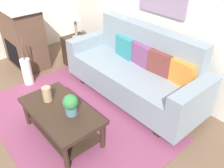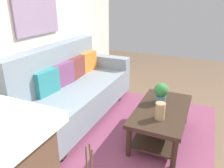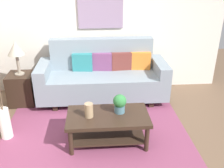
{
  "view_description": "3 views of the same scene",
  "coord_description": "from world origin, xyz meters",
  "px_view_note": "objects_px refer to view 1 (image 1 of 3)",
  "views": [
    {
      "loc": [
        2.24,
        -0.75,
        2.25
      ],
      "look_at": [
        0.34,
        0.91,
        0.58
      ],
      "focal_mm": 37.99,
      "sensor_mm": 36.0,
      "label": 1
    },
    {
      "loc": [
        -2.24,
        -0.17,
        1.7
      ],
      "look_at": [
        0.35,
        0.98,
        0.57
      ],
      "focal_mm": 35.02,
      "sensor_mm": 36.0,
      "label": 2
    },
    {
      "loc": [
        0.01,
        -2.63,
        2.19
      ],
      "look_at": [
        0.28,
        0.93,
        0.56
      ],
      "focal_mm": 40.02,
      "sensor_mm": 36.0,
      "label": 3
    }
  ],
  "objects_px": {
    "couch": "(135,72)",
    "throw_pillow_orange": "(182,73)",
    "tabletop_vase": "(47,94)",
    "floor_vase": "(27,72)",
    "throw_pillow_teal": "(125,47)",
    "throw_pillow_maroon": "(160,63)",
    "potted_plant_tabletop": "(71,104)",
    "throw_pillow_plum": "(142,55)",
    "coffee_table": "(61,116)",
    "table_lamp": "(75,14)",
    "side_table": "(78,51)",
    "fireplace": "(23,36)"
  },
  "relations": [
    {
      "from": "coffee_table",
      "to": "table_lamp",
      "type": "distance_m",
      "value": 2.02
    },
    {
      "from": "throw_pillow_maroon",
      "to": "fireplace",
      "type": "bearing_deg",
      "value": -159.03
    },
    {
      "from": "couch",
      "to": "fireplace",
      "type": "relative_size",
      "value": 1.95
    },
    {
      "from": "throw_pillow_maroon",
      "to": "throw_pillow_orange",
      "type": "distance_m",
      "value": 0.35
    },
    {
      "from": "couch",
      "to": "coffee_table",
      "type": "xyz_separation_m",
      "value": [
        0.02,
        -1.3,
        -0.12
      ]
    },
    {
      "from": "potted_plant_tabletop",
      "to": "side_table",
      "type": "relative_size",
      "value": 0.47
    },
    {
      "from": "potted_plant_tabletop",
      "to": "throw_pillow_maroon",
      "type": "bearing_deg",
      "value": 82.87
    },
    {
      "from": "side_table",
      "to": "floor_vase",
      "type": "xyz_separation_m",
      "value": [
        0.01,
        -1.04,
        -0.05
      ]
    },
    {
      "from": "fireplace",
      "to": "floor_vase",
      "type": "bearing_deg",
      "value": -23.61
    },
    {
      "from": "throw_pillow_maroon",
      "to": "floor_vase",
      "type": "bearing_deg",
      "value": -145.09
    },
    {
      "from": "throw_pillow_teal",
      "to": "coffee_table",
      "type": "distance_m",
      "value": 1.52
    },
    {
      "from": "throw_pillow_teal",
      "to": "fireplace",
      "type": "distance_m",
      "value": 1.98
    },
    {
      "from": "tabletop_vase",
      "to": "floor_vase",
      "type": "xyz_separation_m",
      "value": [
        -1.19,
        0.22,
        -0.29
      ]
    },
    {
      "from": "floor_vase",
      "to": "table_lamp",
      "type": "bearing_deg",
      "value": 90.65
    },
    {
      "from": "couch",
      "to": "potted_plant_tabletop",
      "type": "height_order",
      "value": "couch"
    },
    {
      "from": "tabletop_vase",
      "to": "side_table",
      "type": "bearing_deg",
      "value": 133.72
    },
    {
      "from": "potted_plant_tabletop",
      "to": "table_lamp",
      "type": "distance_m",
      "value": 2.04
    },
    {
      "from": "potted_plant_tabletop",
      "to": "tabletop_vase",
      "type": "bearing_deg",
      "value": -168.54
    },
    {
      "from": "side_table",
      "to": "tabletop_vase",
      "type": "bearing_deg",
      "value": -46.28
    },
    {
      "from": "side_table",
      "to": "fireplace",
      "type": "relative_size",
      "value": 0.48
    },
    {
      "from": "coffee_table",
      "to": "table_lamp",
      "type": "height_order",
      "value": "table_lamp"
    },
    {
      "from": "coffee_table",
      "to": "throw_pillow_maroon",
      "type": "bearing_deg",
      "value": 76.83
    },
    {
      "from": "tabletop_vase",
      "to": "side_table",
      "type": "distance_m",
      "value": 1.75
    },
    {
      "from": "couch",
      "to": "fireplace",
      "type": "distance_m",
      "value": 2.26
    },
    {
      "from": "coffee_table",
      "to": "tabletop_vase",
      "type": "relative_size",
      "value": 5.66
    },
    {
      "from": "tabletop_vase",
      "to": "floor_vase",
      "type": "height_order",
      "value": "tabletop_vase"
    },
    {
      "from": "tabletop_vase",
      "to": "potted_plant_tabletop",
      "type": "xyz_separation_m",
      "value": [
        0.41,
        0.08,
        0.04
      ]
    },
    {
      "from": "throw_pillow_teal",
      "to": "tabletop_vase",
      "type": "bearing_deg",
      "value": -85.21
    },
    {
      "from": "throw_pillow_plum",
      "to": "tabletop_vase",
      "type": "xyz_separation_m",
      "value": [
        -0.23,
        -1.45,
        -0.15
      ]
    },
    {
      "from": "throw_pillow_plum",
      "to": "table_lamp",
      "type": "height_order",
      "value": "table_lamp"
    },
    {
      "from": "coffee_table",
      "to": "throw_pillow_teal",
      "type": "bearing_deg",
      "value": 104.59
    },
    {
      "from": "coffee_table",
      "to": "table_lamp",
      "type": "bearing_deg",
      "value": 139.67
    },
    {
      "from": "throw_pillow_plum",
      "to": "throw_pillow_orange",
      "type": "distance_m",
      "value": 0.71
    },
    {
      "from": "coffee_table",
      "to": "potted_plant_tabletop",
      "type": "bearing_deg",
      "value": 20.33
    },
    {
      "from": "throw_pillow_teal",
      "to": "throw_pillow_maroon",
      "type": "distance_m",
      "value": 0.71
    },
    {
      "from": "throw_pillow_plum",
      "to": "throw_pillow_orange",
      "type": "height_order",
      "value": "same"
    },
    {
      "from": "throw_pillow_orange",
      "to": "couch",
      "type": "bearing_deg",
      "value": -169.94
    },
    {
      "from": "couch",
      "to": "throw_pillow_maroon",
      "type": "xyz_separation_m",
      "value": [
        0.35,
        0.13,
        0.25
      ]
    },
    {
      "from": "throw_pillow_teal",
      "to": "table_lamp",
      "type": "bearing_deg",
      "value": -169.49
    },
    {
      "from": "tabletop_vase",
      "to": "throw_pillow_maroon",
      "type": "bearing_deg",
      "value": 68.07
    },
    {
      "from": "throw_pillow_orange",
      "to": "tabletop_vase",
      "type": "bearing_deg",
      "value": -122.85
    },
    {
      "from": "throw_pillow_orange",
      "to": "coffee_table",
      "type": "xyz_separation_m",
      "value": [
        -0.69,
        -1.43,
        -0.37
      ]
    },
    {
      "from": "tabletop_vase",
      "to": "floor_vase",
      "type": "relative_size",
      "value": 0.42
    },
    {
      "from": "couch",
      "to": "throw_pillow_teal",
      "type": "xyz_separation_m",
      "value": [
        -0.35,
        0.13,
        0.25
      ]
    },
    {
      "from": "throw_pillow_maroon",
      "to": "table_lamp",
      "type": "distance_m",
      "value": 1.82
    },
    {
      "from": "tabletop_vase",
      "to": "throw_pillow_teal",
      "type": "bearing_deg",
      "value": 94.79
    },
    {
      "from": "potted_plant_tabletop",
      "to": "fireplace",
      "type": "relative_size",
      "value": 0.23
    },
    {
      "from": "throw_pillow_maroon",
      "to": "throw_pillow_plum",
      "type": "bearing_deg",
      "value": 180.0
    },
    {
      "from": "couch",
      "to": "throw_pillow_orange",
      "type": "bearing_deg",
      "value": 10.06
    },
    {
      "from": "throw_pillow_orange",
      "to": "tabletop_vase",
      "type": "relative_size",
      "value": 1.85
    }
  ]
}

